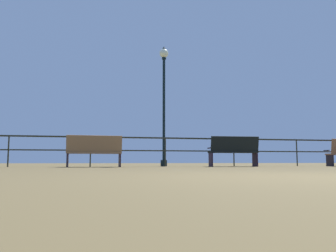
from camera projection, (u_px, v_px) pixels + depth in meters
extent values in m
plane|color=brown|center=(308.00, 177.00, 3.83)|extent=(60.00, 60.00, 0.00)
cube|color=black|center=(165.00, 138.00, 11.75)|extent=(25.10, 0.05, 0.05)
cube|color=black|center=(165.00, 151.00, 11.71)|extent=(25.10, 0.04, 0.04)
cylinder|color=black|center=(8.00, 151.00, 10.67)|extent=(0.04, 0.04, 0.97)
cylinder|color=black|center=(90.00, 152.00, 11.19)|extent=(0.04, 0.04, 0.97)
cylinder|color=black|center=(165.00, 152.00, 11.70)|extent=(0.04, 0.04, 0.97)
cylinder|color=black|center=(234.00, 153.00, 12.22)|extent=(0.04, 0.04, 0.97)
cylinder|color=black|center=(297.00, 153.00, 12.73)|extent=(0.04, 0.04, 0.97)
cube|color=brown|center=(94.00, 153.00, 10.48)|extent=(1.66, 0.53, 0.05)
cube|color=brown|center=(95.00, 144.00, 10.28)|extent=(1.65, 0.18, 0.52)
cube|color=black|center=(120.00, 160.00, 10.63)|extent=(0.05, 0.45, 0.43)
cube|color=black|center=(119.00, 149.00, 10.86)|extent=(0.04, 0.35, 0.04)
cube|color=black|center=(67.00, 160.00, 10.28)|extent=(0.05, 0.45, 0.43)
cube|color=black|center=(68.00, 148.00, 10.50)|extent=(0.04, 0.35, 0.04)
cube|color=black|center=(233.00, 152.00, 11.41)|extent=(1.65, 0.56, 0.05)
cube|color=black|center=(235.00, 144.00, 11.24)|extent=(1.63, 0.24, 0.52)
cube|color=black|center=(255.00, 159.00, 11.50)|extent=(0.07, 0.41, 0.48)
cube|color=black|center=(253.00, 148.00, 11.71)|extent=(0.06, 0.32, 0.04)
cube|color=black|center=(211.00, 159.00, 11.28)|extent=(0.07, 0.41, 0.48)
cube|color=black|center=(209.00, 148.00, 11.49)|extent=(0.06, 0.32, 0.04)
cube|color=black|center=(330.00, 160.00, 12.23)|extent=(0.08, 0.43, 0.43)
cube|color=black|center=(326.00, 151.00, 12.45)|extent=(0.07, 0.33, 0.04)
cylinder|color=black|center=(164.00, 163.00, 11.92)|extent=(0.23, 0.23, 0.22)
cylinder|color=black|center=(164.00, 109.00, 12.12)|extent=(0.09, 0.09, 3.62)
cylinder|color=black|center=(164.00, 59.00, 12.31)|extent=(0.15, 0.15, 0.06)
sphere|color=silver|center=(164.00, 53.00, 12.33)|extent=(0.33, 0.33, 0.33)
cone|color=black|center=(164.00, 48.00, 12.35)|extent=(0.11, 0.11, 0.10)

